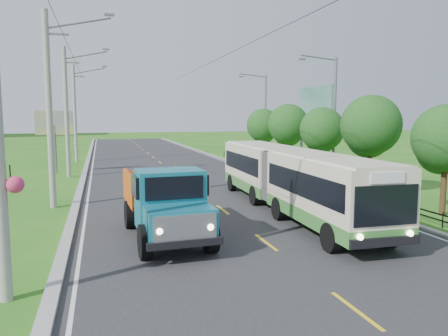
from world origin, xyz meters
name	(u,v)px	position (x,y,z in m)	size (l,w,h in m)	color
ground	(266,243)	(0.00, 0.00, 0.00)	(240.00, 240.00, 0.00)	#236718
road	(176,175)	(0.00, 20.00, 0.01)	(14.00, 120.00, 0.02)	#28282B
curb_left	(83,177)	(-7.20, 20.00, 0.07)	(0.40, 120.00, 0.15)	#9E9E99
curb_right	(259,171)	(7.15, 20.00, 0.05)	(0.30, 120.00, 0.10)	#9E9E99
edge_line_left	(91,178)	(-6.65, 20.00, 0.02)	(0.12, 120.00, 0.00)	silver
edge_line_right	(253,172)	(6.65, 20.00, 0.02)	(0.12, 120.00, 0.00)	silver
centre_dash	(266,242)	(0.00, 0.00, 0.02)	(0.12, 2.20, 0.00)	yellow
railing_right	(299,177)	(8.00, 14.00, 0.30)	(0.04, 40.00, 0.60)	black
pole_near	(50,109)	(-8.26, 9.00, 5.09)	(3.51, 0.32, 10.00)	gray
pole_mid	(67,112)	(-8.26, 21.00, 5.09)	(3.51, 0.32, 10.00)	gray
pole_far	(75,113)	(-8.26, 33.00, 5.09)	(3.51, 0.32, 10.00)	gray
tree_second	(445,142)	(9.86, 2.14, 3.52)	(3.18, 3.26, 5.30)	#382314
tree_third	(370,129)	(9.86, 8.14, 3.99)	(3.60, 3.62, 6.00)	#382314
tree_fourth	(322,132)	(9.86, 14.14, 3.59)	(3.24, 3.31, 5.40)	#382314
tree_fifth	(288,127)	(9.86, 20.14, 3.85)	(3.48, 3.52, 5.80)	#382314
tree_back	(263,127)	(9.86, 26.14, 3.65)	(3.30, 3.36, 5.50)	#382314
streetlight_mid	(333,114)	(10.64, 14.00, 4.90)	(3.02, 0.20, 9.07)	slate
streetlight_far	(264,115)	(10.64, 28.00, 4.90)	(3.02, 0.20, 9.07)	slate
planter_near	(371,196)	(8.60, 6.00, 0.29)	(0.64, 0.64, 0.67)	silver
planter_mid	(306,177)	(8.60, 14.00, 0.29)	(0.64, 0.64, 0.67)	silver
planter_far	(266,166)	(8.60, 22.00, 0.29)	(0.64, 0.64, 0.67)	silver
billboard_left	(54,127)	(-9.50, 24.00, 3.87)	(3.00, 0.20, 5.20)	slate
billboard_right	(315,109)	(12.30, 20.00, 5.34)	(0.24, 6.00, 7.30)	slate
bus	(290,176)	(3.05, 4.67, 1.82)	(3.00, 15.78, 3.03)	#3B8334
dump_truck	(165,198)	(-3.53, 1.66, 1.58)	(2.90, 6.76, 2.79)	#167086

